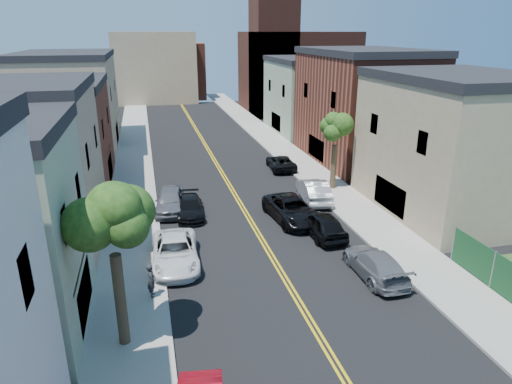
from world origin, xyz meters
TOP-DOWN VIEW (x-y plane):
  - sidewalk_left at (-7.90, 40.00)m, footprint 3.20×100.00m
  - sidewalk_right at (7.90, 40.00)m, footprint 3.20×100.00m
  - curb_left at (-6.15, 40.00)m, footprint 0.30×100.00m
  - curb_right at (6.15, 40.00)m, footprint 0.30×100.00m
  - bldg_left_tan_near at (-14.00, 25.00)m, footprint 9.00×10.00m
  - bldg_left_brick at (-14.00, 36.00)m, footprint 9.00×12.00m
  - bldg_left_tan_far at (-14.00, 50.00)m, footprint 9.00×16.00m
  - bldg_right_tan at (14.00, 24.00)m, footprint 9.00×12.00m
  - bldg_right_brick at (14.00, 38.00)m, footprint 9.00×14.00m
  - bldg_right_palegrn at (14.00, 52.00)m, footprint 9.00×12.00m
  - church at (16.33, 67.07)m, footprint 16.20×14.20m
  - backdrop_left at (-4.00, 82.00)m, footprint 14.00×8.00m
  - backdrop_center at (0.00, 86.00)m, footprint 10.00×8.00m
  - tree_left_mid at (-7.88, 14.01)m, footprint 5.20×5.20m
  - tree_right_far at (7.92, 30.01)m, footprint 4.40×4.40m
  - white_pickup at (-5.37, 20.36)m, footprint 2.75×5.50m
  - grey_car_left at (-5.12, 28.32)m, footprint 2.55×5.05m
  - black_car_left at (-3.86, 27.13)m, footprint 2.04×4.50m
  - grey_car_right at (4.63, 16.62)m, footprint 1.97×4.83m
  - black_car_right at (3.80, 21.96)m, footprint 2.02×4.66m
  - silver_car_right at (5.50, 27.93)m, footprint 2.36×5.21m
  - dark_car_right_far at (5.50, 36.44)m, footprint 2.44×4.80m
  - black_suv_lane at (2.74, 24.71)m, footprint 3.14×5.85m
  - pedestrian_left at (-6.70, 17.20)m, footprint 0.44×0.64m

SIDE VIEW (x-z plane):
  - sidewalk_left at x=-7.90m, z-range 0.00..0.15m
  - sidewalk_right at x=7.90m, z-range 0.00..0.15m
  - curb_left at x=-6.15m, z-range 0.00..0.15m
  - curb_right at x=6.15m, z-range 0.00..0.15m
  - black_car_left at x=-3.86m, z-range 0.00..1.28m
  - dark_car_right_far at x=5.50m, z-range 0.00..1.30m
  - grey_car_right at x=4.63m, z-range 0.00..1.40m
  - white_pickup at x=-5.37m, z-range 0.00..1.50m
  - black_suv_lane at x=2.74m, z-range 0.00..1.56m
  - black_car_right at x=3.80m, z-range 0.00..1.57m
  - grey_car_left at x=-5.12m, z-range 0.00..1.65m
  - silver_car_right at x=5.50m, z-range 0.00..1.66m
  - pedestrian_left at x=-6.70m, z-range 0.15..1.84m
  - bldg_left_brick at x=-14.00m, z-range 0.00..8.00m
  - bldg_right_palegrn at x=14.00m, z-range 0.00..8.50m
  - bldg_left_tan_near at x=-14.00m, z-range 0.00..9.00m
  - bldg_right_tan at x=14.00m, z-range 0.00..9.00m
  - bldg_left_tan_far at x=-14.00m, z-range 0.00..9.50m
  - bldg_right_brick at x=14.00m, z-range 0.00..10.00m
  - backdrop_center at x=0.00m, z-range 0.00..10.00m
  - tree_right_far at x=7.92m, z-range 1.74..9.77m
  - backdrop_left at x=-4.00m, z-range 0.00..12.00m
  - tree_left_mid at x=-7.88m, z-range 1.94..11.23m
  - church at x=16.33m, z-range -4.06..18.54m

